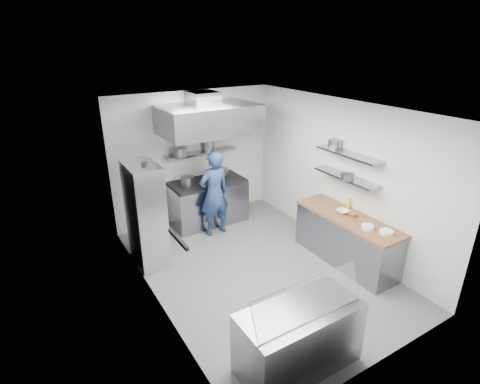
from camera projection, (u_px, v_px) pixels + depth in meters
floor at (258, 268)px, 6.60m from camera, size 5.00×5.00×0.00m
ceiling at (261, 109)px, 5.54m from camera, size 5.00×5.00×0.00m
wall_back at (194, 157)px, 8.04m from camera, size 3.60×2.80×0.02m
wall_front at (387, 271)px, 4.09m from camera, size 3.60×2.80×0.02m
wall_left at (152, 222)px, 5.20m from camera, size 2.80×5.00×0.02m
wall_right at (340, 176)px, 6.93m from camera, size 2.80×5.00×0.02m
gas_range at (208, 203)px, 8.14m from camera, size 1.60×0.80×0.90m
cooktop at (207, 182)px, 7.95m from camera, size 1.57×0.78×0.06m
stock_pot_left at (188, 181)px, 7.63m from camera, size 0.28×0.28×0.20m
stock_pot_mid at (217, 175)px, 7.94m from camera, size 0.30×0.30×0.24m
stock_pot_right at (222, 172)px, 8.25m from camera, size 0.29×0.29×0.16m
over_range_shelf at (201, 153)px, 7.92m from camera, size 1.60×0.30×0.04m
shelf_pot_a at (180, 152)px, 7.56m from camera, size 0.27×0.27×0.18m
shelf_pot_b at (207, 144)px, 8.05m from camera, size 0.29×0.29×0.22m
extractor_hood at (209, 119)px, 7.29m from camera, size 1.90×1.15×0.55m
hood_duct at (203, 98)px, 7.33m from camera, size 0.55×0.55×0.24m
red_firebox at (138, 166)px, 7.39m from camera, size 0.22×0.10×0.26m
chef at (214, 194)px, 7.48m from camera, size 0.67×0.46×1.77m
wire_rack at (146, 214)px, 6.50m from camera, size 0.50×0.90×1.85m
rack_bin_a at (149, 224)px, 6.44m from camera, size 0.15×0.18×0.17m
rack_bin_b at (143, 195)px, 6.36m from camera, size 0.14×0.18×0.16m
rack_jar at (145, 168)px, 6.12m from camera, size 0.12×0.12×0.18m
knife_strip at (178, 239)px, 4.45m from camera, size 0.04×0.55×0.05m
prep_counter_base at (346, 240)px, 6.68m from camera, size 0.62×2.00×0.84m
prep_counter_top at (348, 218)px, 6.51m from camera, size 0.65×2.04×0.06m
plate_stack_a at (386, 232)px, 5.90m from camera, size 0.21×0.21×0.06m
plate_stack_b at (368, 227)px, 6.06m from camera, size 0.20×0.20×0.06m
copper_pan at (352, 215)px, 6.48m from camera, size 0.17×0.17×0.06m
squeeze_bottle at (349, 203)px, 6.81m from camera, size 0.07×0.07×0.18m
mixing_bowl at (343, 211)px, 6.61m from camera, size 0.22×0.22×0.05m
wall_shelf_lower at (346, 177)px, 6.58m from camera, size 0.30×1.30×0.04m
wall_shelf_upper at (349, 154)px, 6.42m from camera, size 0.30×1.30×0.04m
shelf_pot_c at (347, 177)px, 6.40m from camera, size 0.23×0.23×0.10m
shelf_pot_d at (335, 143)px, 6.74m from camera, size 0.25×0.25×0.14m
display_case at (299, 338)px, 4.50m from camera, size 1.50×0.70×0.85m
display_glass at (309, 300)px, 4.16m from camera, size 1.47×0.19×0.42m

